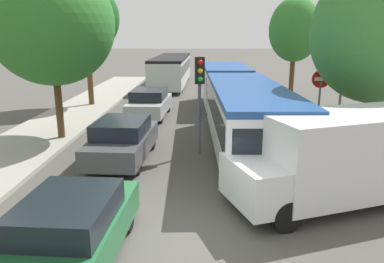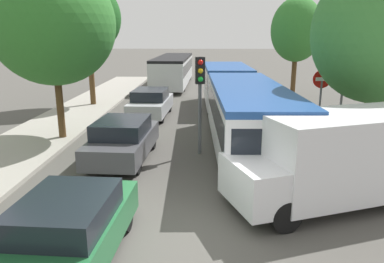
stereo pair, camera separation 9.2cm
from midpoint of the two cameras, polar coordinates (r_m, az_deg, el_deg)
The scene contains 15 objects.
ground_plane at distance 8.06m, azimuth -2.11°, elevation -16.41°, with size 200.00×200.00×0.00m, color #4F4C47.
kerb_strip_left at distance 20.41m, azimuth -17.44°, elevation 2.47°, with size 3.20×33.93×0.14m, color #9E998E.
articulated_bus at distance 16.88m, azimuth 6.96°, elevation 5.12°, with size 2.91×16.17×2.39m.
city_bus_rear at distance 31.03m, azimuth -2.76°, elevation 9.54°, with size 2.73×11.04×2.36m.
queued_car_green at distance 7.38m, azimuth -17.86°, elevation -14.12°, with size 1.86×3.99×1.36m.
queued_car_graphite at distance 12.75m, azimuth -10.27°, elevation -1.21°, with size 1.93×4.15×1.41m.
queued_car_silver at distance 19.26m, azimuth -6.15°, elevation 4.36°, with size 1.96×4.21×1.43m.
white_van at distance 9.82m, azimuth 21.31°, elevation -3.63°, with size 5.36×3.52×2.31m.
traffic_light at distance 12.85m, azimuth 1.43°, elevation 7.27°, with size 0.35×0.38×3.40m.
no_entry_sign at distance 15.40m, azimuth 19.18°, elevation 5.37°, with size 0.70×0.08×2.82m.
direction_sign_post at distance 16.57m, azimuth 22.30°, elevation 8.11°, with size 0.37×1.38×3.60m.
tree_left_mid at distance 15.37m, azimuth -20.30°, elevation 15.07°, with size 4.66×4.66×6.78m.
tree_left_far at distance 22.56m, azimuth -15.63°, elevation 16.07°, with size 3.68×3.68×6.93m.
tree_right_near at distance 14.41m, azimuth 26.35°, elevation 12.88°, with size 4.35×4.35×6.57m.
tree_right_mid at distance 25.51m, azimuth 15.78°, elevation 14.67°, with size 3.27×3.27×6.41m.
Camera 2 is at (0.53, -6.88, 4.17)m, focal length 35.00 mm.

